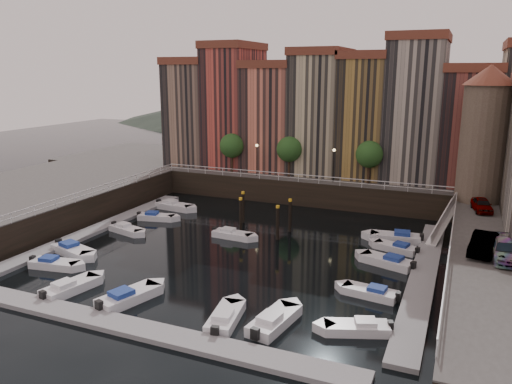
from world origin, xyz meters
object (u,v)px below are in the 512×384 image
at_px(car_a, 482,206).
at_px(car_c, 504,251).
at_px(gangway, 444,220).
at_px(car_b, 483,245).
at_px(boat_left_0, 54,264).
at_px(boat_left_1, 73,250).
at_px(mooring_pilings, 262,215).
at_px(corner_tower, 485,132).
at_px(boat_left_2, 126,229).

relative_size(car_a, car_c, 0.81).
relative_size(gangway, car_b, 1.83).
xyz_separation_m(boat_left_0, car_b, (32.91, 8.73, 3.41)).
bearing_deg(boat_left_1, mooring_pilings, 60.48).
bearing_deg(boat_left_0, car_c, 4.07).
bearing_deg(car_a, corner_tower, 82.99).
bearing_deg(boat_left_2, car_a, 32.16).
distance_m(car_a, car_c, 13.12).
relative_size(mooring_pilings, boat_left_2, 1.40).
xyz_separation_m(gangway, boat_left_1, (-30.62, -17.86, -1.53)).
bearing_deg(corner_tower, boat_left_0, -142.09).
bearing_deg(gangway, corner_tower, 57.20).
relative_size(boat_left_0, car_b, 0.99).
bearing_deg(gangway, boat_left_1, -149.75).
distance_m(gangway, boat_left_0, 36.44).
height_order(corner_tower, gangway, corner_tower).
distance_m(boat_left_1, car_a, 38.44).
bearing_deg(car_a, boat_left_2, -172.86).
bearing_deg(boat_left_0, boat_left_1, 96.07).
xyz_separation_m(corner_tower, gangway, (-2.90, -4.50, -8.28)).
distance_m(boat_left_2, car_a, 35.17).
bearing_deg(mooring_pilings, car_a, 13.34).
xyz_separation_m(corner_tower, boat_left_2, (-32.95, -15.32, -9.86)).
bearing_deg(car_b, corner_tower, 99.66).
xyz_separation_m(boat_left_2, car_b, (33.18, -1.39, 3.42)).
bearing_deg(gangway, car_c, -70.93).
bearing_deg(car_c, gangway, 100.82).
height_order(corner_tower, boat_left_0, corner_tower).
height_order(corner_tower, car_a, corner_tower).
relative_size(boat_left_2, car_b, 0.96).
height_order(boat_left_0, boat_left_2, boat_left_0).
height_order(car_b, car_c, car_b).
bearing_deg(boat_left_1, corner_tower, 49.44).
xyz_separation_m(mooring_pilings, car_b, (20.55, -7.43, 2.10)).
relative_size(mooring_pilings, car_c, 1.30).
distance_m(boat_left_1, boat_left_2, 7.06).
distance_m(corner_tower, gangway, 9.86).
xyz_separation_m(boat_left_1, boat_left_2, (0.56, 7.04, -0.05)).
height_order(boat_left_0, boat_left_1, boat_left_1).
bearing_deg(car_c, boat_left_1, 179.72).
distance_m(mooring_pilings, boat_left_1, 18.62).
xyz_separation_m(mooring_pilings, boat_left_1, (-13.20, -13.08, -1.27)).
distance_m(corner_tower, car_c, 18.69).
height_order(boat_left_0, car_b, car_b).
bearing_deg(car_c, car_a, 87.28).
relative_size(boat_left_1, boat_left_2, 1.16).
height_order(corner_tower, car_b, corner_tower).
xyz_separation_m(gangway, mooring_pilings, (-17.42, -4.78, -0.27)).
height_order(boat_left_1, car_a, car_a).
distance_m(mooring_pilings, car_b, 21.95).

